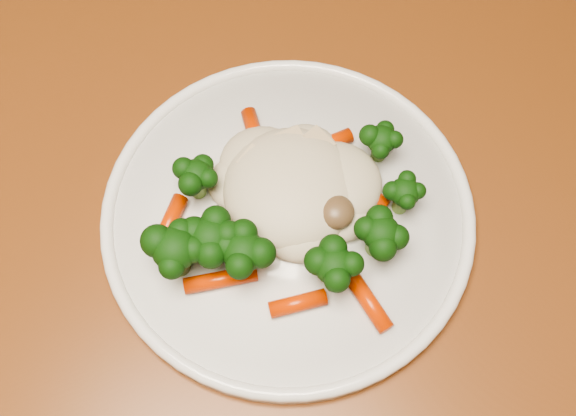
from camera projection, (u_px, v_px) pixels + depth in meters
name	position (u px, v px, depth m)	size (l,w,h in m)	color
dining_table	(415.00, 352.00, 0.61)	(1.27, 0.93, 0.75)	brown
plate	(288.00, 216.00, 0.55)	(0.28, 0.28, 0.01)	white
meal	(282.00, 208.00, 0.52)	(0.19, 0.17, 0.05)	beige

